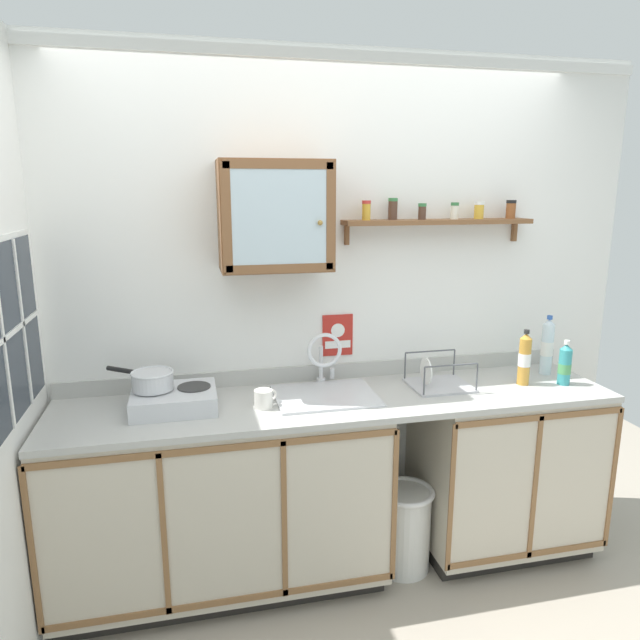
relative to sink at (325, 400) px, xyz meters
The scene contains 19 objects.
floor 0.99m from the sink, 80.96° to the right, with size 5.74×5.74×0.00m, color #9E9384.
back_wall 0.48m from the sink, 77.28° to the left, with size 3.34×0.07×2.58m.
lower_cabinet_run 0.69m from the sink, behind, with size 1.56×0.59×0.90m.
lower_cabinet_run_right 1.07m from the sink, ahead, with size 0.91×0.59×0.90m.
countertop 0.07m from the sink, 33.27° to the right, with size 2.70×0.61×0.03m, color #B2B2AD.
backsplash 0.26m from the sink, 75.50° to the left, with size 2.70×0.02×0.08m, color #B2B2AD.
sink is the anchor object (origin of this frame).
hot_plate_stove 0.72m from the sink, behind, with size 0.38×0.32×0.09m.
saucepan 0.82m from the sink, behind, with size 0.31×0.26×0.08m.
bottle_water_clear_0 1.26m from the sink, ahead, with size 0.06×0.06×0.32m.
bottle_juice_amber_1 1.05m from the sink, ahead, with size 0.06×0.06×0.29m.
bottle_detergent_teal_2 1.25m from the sink, ahead, with size 0.06×0.06×0.23m.
dish_rack 0.59m from the sink, ahead, with size 0.30×0.27×0.16m.
mug 0.33m from the sink, 163.22° to the right, with size 0.11×0.09×0.09m.
wall_cabinet 0.91m from the sink, 152.74° to the left, with size 0.52×0.30×0.51m.
spice_shelf 1.08m from the sink, 15.82° to the left, with size 1.00×0.14×0.23m.
warning_sign 0.38m from the sink, 62.93° to the left, with size 0.16×0.01×0.22m.
window 1.40m from the sink, behind, with size 0.03×0.79×0.73m.
trash_bin 0.79m from the sink, 16.82° to the right, with size 0.29×0.29×0.44m.
Camera 1 is at (-0.68, -2.19, 1.91)m, focal length 32.26 mm.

